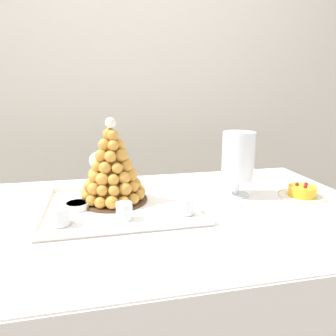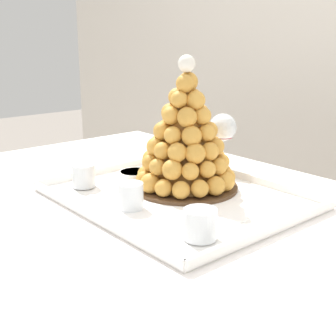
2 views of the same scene
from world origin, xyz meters
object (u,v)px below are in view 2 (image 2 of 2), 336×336
croquembouche (186,139)px  dessert_cup_mid_left (131,197)px  dessert_cup_left (84,177)px  creme_brulee_ramekin (135,175)px  dessert_cup_centre (200,225)px  serving_tray (176,197)px  wine_glass (223,130)px

croquembouche → dessert_cup_mid_left: 0.20m
dessert_cup_left → creme_brulee_ramekin: bearing=72.3°
croquembouche → creme_brulee_ramekin: 0.17m
dessert_cup_centre → creme_brulee_ramekin: dessert_cup_centre is taller
dessert_cup_centre → dessert_cup_left: bearing=-179.2°
dessert_cup_left → dessert_cup_mid_left: dessert_cup_mid_left is taller
serving_tray → croquembouche: size_ratio=1.75×
dessert_cup_mid_left → creme_brulee_ramekin: dessert_cup_mid_left is taller
dessert_cup_left → dessert_cup_centre: bearing=0.8°
serving_tray → wine_glass: bearing=109.0°
croquembouche → dessert_cup_mid_left: (0.03, -0.18, -0.09)m
creme_brulee_ramekin → wine_glass: wine_glass is taller
wine_glass → serving_tray: bearing=-71.0°
croquembouche → wine_glass: (-0.05, 0.18, -0.01)m
dessert_cup_left → creme_brulee_ramekin: (0.04, 0.12, -0.01)m
croquembouche → dessert_cup_left: (-0.17, -0.18, -0.09)m
croquembouche → dessert_cup_left: croquembouche is taller
serving_tray → creme_brulee_ramekin: size_ratio=6.60×
serving_tray → dessert_cup_centre: bearing=-30.5°
serving_tray → croquembouche: bearing=117.3°
croquembouche → dessert_cup_centre: croquembouche is taller
serving_tray → dessert_cup_centre: size_ratio=8.88×
dessert_cup_mid_left → dessert_cup_centre: bearing=1.7°
dessert_cup_mid_left → dessert_cup_centre: size_ratio=0.91×
croquembouche → dessert_cup_mid_left: croquembouche is taller
dessert_cup_centre → wine_glass: wine_glass is taller
dessert_cup_left → serving_tray: bearing=32.3°
serving_tray → dessert_cup_mid_left: bearing=-90.9°
dessert_cup_left → wine_glass: size_ratio=0.34×
dessert_cup_mid_left → dessert_cup_centre: 0.20m
croquembouche → dessert_cup_centre: bearing=-37.0°
croquembouche → creme_brulee_ramekin: size_ratio=3.77×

